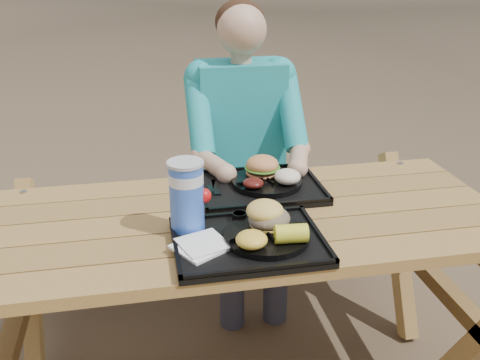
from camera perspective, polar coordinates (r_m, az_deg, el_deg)
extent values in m
cube|color=black|center=(1.63, 0.88, -6.72)|extent=(0.45, 0.35, 0.02)
cube|color=black|center=(1.98, 2.08, -0.91)|extent=(0.45, 0.35, 0.02)
cylinder|color=black|center=(1.62, 2.83, -6.00)|extent=(0.26, 0.26, 0.02)
cylinder|color=black|center=(1.99, 2.87, -0.20)|extent=(0.26, 0.26, 0.02)
cube|color=white|center=(1.58, -4.28, -7.06)|extent=(0.19, 0.19, 0.02)
cylinder|color=blue|center=(1.65, -5.71, -1.83)|extent=(0.11, 0.11, 0.21)
cylinder|color=black|center=(1.72, -0.06, -3.95)|extent=(0.05, 0.05, 0.03)
cylinder|color=orange|center=(1.72, 2.24, -3.89)|extent=(0.05, 0.05, 0.03)
ellipsoid|color=yellow|center=(1.54, 1.24, -6.37)|extent=(0.09, 0.09, 0.05)
cube|color=black|center=(1.97, -2.58, -0.69)|extent=(0.04, 0.15, 0.01)
ellipsoid|color=#531410|center=(1.91, 1.42, -0.33)|extent=(0.07, 0.07, 0.03)
ellipsoid|color=white|center=(1.95, 5.08, 0.37)|extent=(0.10, 0.10, 0.05)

